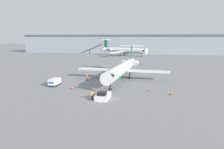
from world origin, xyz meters
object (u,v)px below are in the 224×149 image
at_px(pushback_tug, 103,96).
at_px(traffic_cone_left, 72,87).
at_px(worker_near_tug, 92,95).
at_px(traffic_cone_mid, 171,93).
at_px(worker_by_wing, 87,77).
at_px(airplane_parked_far_left, 124,50).
at_px(airplane_main, 123,68).
at_px(luggage_cart, 55,82).
at_px(traffic_cone_right, 149,89).

relative_size(pushback_tug, traffic_cone_left, 6.04).
xyz_separation_m(worker_near_tug, traffic_cone_mid, (15.18, 6.94, -0.52)).
distance_m(worker_by_wing, airplane_parked_far_left, 82.18).
xyz_separation_m(worker_near_tug, airplane_parked_far_left, (-9.56, 99.82, 2.57)).
xyz_separation_m(pushback_tug, worker_by_wing, (-8.94, 16.84, 0.29)).
bearing_deg(worker_by_wing, pushback_tug, -62.04).
bearing_deg(worker_by_wing, airplane_parked_far_left, 91.81).
height_order(airplane_main, worker_by_wing, airplane_main).
bearing_deg(worker_by_wing, luggage_cart, -126.01).
relative_size(worker_near_tug, traffic_cone_mid, 2.17).
xyz_separation_m(airplane_main, luggage_cart, (-15.15, -12.09, -2.24)).
bearing_deg(worker_near_tug, traffic_cone_mid, 24.56).
relative_size(airplane_main, pushback_tug, 7.40).
xyz_separation_m(airplane_main, worker_by_wing, (-9.41, -4.19, -2.23)).
bearing_deg(worker_by_wing, worker_near_tug, -68.53).
relative_size(airplane_main, traffic_cone_left, 44.68).
bearing_deg(pushback_tug, airplane_main, 88.72).
height_order(traffic_cone_left, traffic_cone_right, traffic_cone_right).
bearing_deg(worker_near_tug, traffic_cone_right, 41.53).
distance_m(traffic_cone_right, airplane_parked_far_left, 92.74).
relative_size(airplane_main, airplane_parked_far_left, 1.04).
xyz_separation_m(worker_near_tug, worker_by_wing, (-6.97, 17.72, 0.03)).
relative_size(luggage_cart, worker_near_tug, 2.20).
relative_size(luggage_cart, traffic_cone_mid, 4.77).
distance_m(luggage_cart, traffic_cone_left, 5.82).
distance_m(worker_by_wing, traffic_cone_left, 9.98).
xyz_separation_m(airplane_main, traffic_cone_right, (8.09, -12.58, -2.77)).
height_order(traffic_cone_left, traffic_cone_mid, traffic_cone_mid).
bearing_deg(luggage_cart, worker_by_wing, 53.99).
bearing_deg(traffic_cone_mid, airplane_main, 130.39).
height_order(pushback_tug, worker_by_wing, worker_by_wing).
distance_m(traffic_cone_mid, airplane_parked_far_left, 96.17).
relative_size(pushback_tug, traffic_cone_mid, 5.60).
bearing_deg(airplane_parked_far_left, traffic_cone_left, -88.59).
bearing_deg(traffic_cone_right, airplane_parked_far_left, 102.52).
distance_m(airplane_main, luggage_cart, 19.51).
distance_m(luggage_cart, airplane_parked_far_left, 90.09).
xyz_separation_m(pushback_tug, luggage_cart, (-14.68, 8.95, 0.28)).
bearing_deg(luggage_cart, airplane_main, 38.58).
height_order(traffic_cone_left, airplane_parked_far_left, airplane_parked_far_left).
xyz_separation_m(traffic_cone_right, airplane_parked_far_left, (-20.10, 90.49, 3.08)).
bearing_deg(worker_by_wing, traffic_cone_mid, -25.95).
bearing_deg(worker_near_tug, traffic_cone_left, 133.24).
bearing_deg(airplane_main, traffic_cone_right, -57.26).
bearing_deg(pushback_tug, worker_by_wing, 117.96).
height_order(airplane_main, pushback_tug, airplane_main).
relative_size(traffic_cone_right, airplane_parked_far_left, 0.03).
bearing_deg(worker_by_wing, airplane_main, 24.00).
bearing_deg(traffic_cone_right, pushback_tug, -135.36).
xyz_separation_m(luggage_cart, airplane_parked_far_left, (3.14, 90.00, 2.55)).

